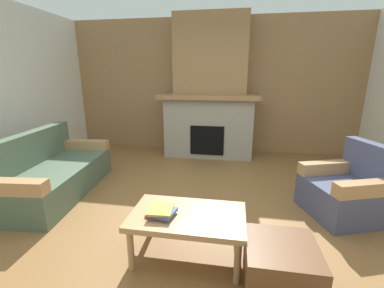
# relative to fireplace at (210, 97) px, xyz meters

# --- Properties ---
(ground) EXTENTS (9.00, 9.00, 0.00)m
(ground) POSITION_rel_fireplace_xyz_m (0.00, -2.62, -1.16)
(ground) COLOR brown
(wall_back_wood_panel) EXTENTS (6.00, 0.12, 2.70)m
(wall_back_wood_panel) POSITION_rel_fireplace_xyz_m (0.00, 0.38, 0.19)
(wall_back_wood_panel) COLOR #997047
(wall_back_wood_panel) RESTS_ON ground
(fireplace) EXTENTS (1.90, 0.82, 2.70)m
(fireplace) POSITION_rel_fireplace_xyz_m (0.00, 0.00, 0.00)
(fireplace) COLOR gray
(fireplace) RESTS_ON ground
(couch) EXTENTS (1.02, 1.88, 0.85)m
(couch) POSITION_rel_fireplace_xyz_m (-1.94, -2.20, -0.88)
(couch) COLOR #4C604C
(couch) RESTS_ON ground
(armchair) EXTENTS (0.97, 0.97, 0.85)m
(armchair) POSITION_rel_fireplace_xyz_m (1.84, -2.12, -0.87)
(armchair) COLOR #474C6B
(armchair) RESTS_ON ground
(coffee_table) EXTENTS (1.00, 0.60, 0.43)m
(coffee_table) POSITION_rel_fireplace_xyz_m (0.14, -3.15, -0.79)
(coffee_table) COLOR tan
(coffee_table) RESTS_ON ground
(ottoman) EXTENTS (0.52, 0.52, 0.40)m
(ottoman) POSITION_rel_fireplace_xyz_m (0.89, -3.41, -0.96)
(ottoman) COLOR brown
(ottoman) RESTS_ON ground
(book_stack_near_edge) EXTENTS (0.26, 0.25, 0.07)m
(book_stack_near_edge) POSITION_rel_fireplace_xyz_m (-0.08, -3.21, -0.70)
(book_stack_near_edge) COLOR #B23833
(book_stack_near_edge) RESTS_ON coffee_table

